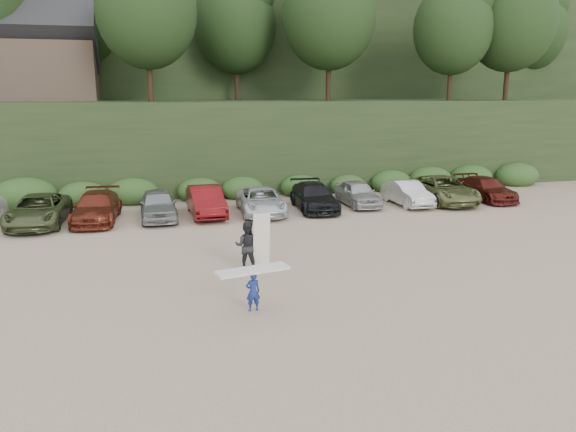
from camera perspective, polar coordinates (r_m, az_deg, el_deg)
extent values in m
plane|color=tan|center=(22.03, -0.20, -5.08)|extent=(120.00, 120.00, 0.00)
cube|color=black|center=(42.81, -7.65, 7.55)|extent=(80.00, 14.00, 6.00)
cube|color=black|center=(60.57, -9.99, 13.66)|extent=(90.00, 30.00, 16.00)
ellipsoid|color=black|center=(42.86, -7.98, 18.26)|extent=(66.00, 12.00, 10.00)
cube|color=#2B491E|center=(35.66, -6.90, 2.68)|extent=(46.20, 2.00, 1.20)
cube|color=brown|center=(44.86, -24.00, 13.22)|extent=(8.00, 6.00, 4.00)
imported|color=#475330|center=(31.10, -24.03, 0.53)|extent=(2.84, 5.69, 1.55)
imported|color=maroon|center=(30.84, -18.87, 0.84)|extent=(2.58, 5.44, 1.53)
imported|color=gray|center=(30.54, -13.04, 1.15)|extent=(1.89, 4.68, 1.59)
imported|color=maroon|center=(30.95, -8.34, 1.50)|extent=(1.84, 4.92, 1.61)
imported|color=silver|center=(31.18, -2.74, 1.54)|extent=(2.67, 5.28, 1.43)
imported|color=black|center=(32.23, 2.67, 1.98)|extent=(2.44, 5.32, 1.51)
imported|color=#A7A6AB|center=(33.59, 7.09, 2.32)|extent=(1.79, 4.41, 1.50)
imported|color=#BEBEBE|center=(34.22, 12.01, 2.28)|extent=(1.60, 4.40, 1.44)
imported|color=#656C3E|center=(35.55, 15.49, 2.60)|extent=(2.81, 5.82, 1.60)
imported|color=#521712|center=(37.16, 19.46, 2.62)|extent=(2.13, 4.95, 1.42)
imported|color=navy|center=(17.52, -3.58, -7.68)|extent=(0.47, 0.33, 1.25)
cube|color=silver|center=(17.30, -3.61, -5.51)|extent=(2.36, 1.08, 0.09)
imported|color=black|center=(21.32, -4.21, -3.04)|extent=(1.12, 1.00, 1.90)
cube|color=silver|center=(21.19, -2.73, -2.65)|extent=(0.63, 0.33, 2.24)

